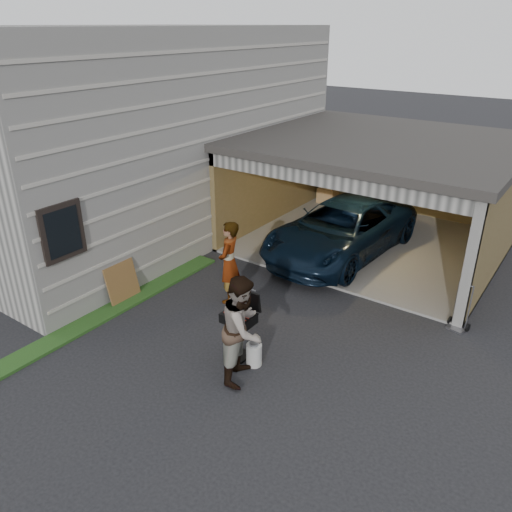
% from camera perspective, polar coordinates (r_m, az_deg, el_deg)
% --- Properties ---
extents(ground, '(80.00, 80.00, 0.00)m').
position_cam_1_polar(ground, '(9.72, -6.97, -10.00)').
color(ground, black).
rests_on(ground, ground).
extents(house, '(7.00, 11.00, 5.50)m').
position_cam_1_polar(house, '(15.35, -14.50, 13.80)').
color(house, '#474744').
rests_on(house, ground).
extents(groundcover_strip, '(0.50, 8.00, 0.06)m').
position_cam_1_polar(groundcover_strip, '(10.65, -19.80, -7.84)').
color(groundcover_strip, '#193814').
rests_on(groundcover_strip, ground).
extents(garage, '(6.80, 6.30, 2.90)m').
position_cam_1_polar(garage, '(13.92, 14.30, 8.96)').
color(garage, '#605E59').
rests_on(garage, ground).
extents(minivan, '(2.61, 5.06, 1.36)m').
position_cam_1_polar(minivan, '(13.03, 9.65, 2.77)').
color(minivan, black).
rests_on(minivan, ground).
extents(woman, '(0.63, 0.78, 1.84)m').
position_cam_1_polar(woman, '(10.65, -3.09, -0.73)').
color(woman, silver).
rests_on(woman, ground).
extents(man, '(0.97, 1.11, 1.93)m').
position_cam_1_polar(man, '(8.35, -1.47, -8.30)').
color(man, '#471E1C').
rests_on(man, ground).
extents(bbq_grill, '(0.58, 0.51, 1.28)m').
position_cam_1_polar(bbq_grill, '(8.95, -1.89, -7.29)').
color(bbq_grill, black).
rests_on(bbq_grill, ground).
extents(propane_tank, '(0.32, 0.32, 0.42)m').
position_cam_1_polar(propane_tank, '(9.04, -0.23, -11.19)').
color(propane_tank, silver).
rests_on(propane_tank, ground).
extents(plywood_panel, '(0.22, 0.79, 0.87)m').
position_cam_1_polar(plywood_panel, '(11.24, -15.03, -2.96)').
color(plywood_panel, brown).
rests_on(plywood_panel, ground).
extents(hand_truck, '(0.44, 0.37, 1.00)m').
position_cam_1_polar(hand_truck, '(10.79, 22.15, -6.79)').
color(hand_truck, slate).
rests_on(hand_truck, ground).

